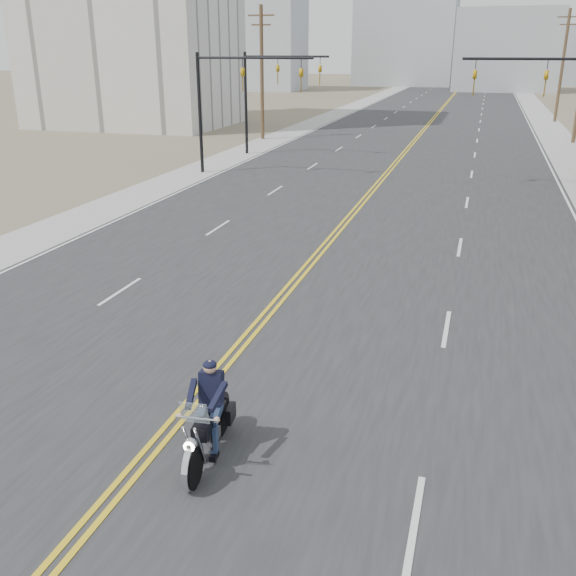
{
  "coord_description": "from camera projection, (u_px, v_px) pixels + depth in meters",
  "views": [
    {
      "loc": [
        5.43,
        -4.51,
        7.15
      ],
      "look_at": [
        1.17,
        9.75,
        1.6
      ],
      "focal_mm": 40.0,
      "sensor_mm": 36.0,
      "label": 1
    }
  ],
  "objects": [
    {
      "name": "haze_bldg_d",
      "position": [
        407.0,
        19.0,
        132.37
      ],
      "size": [
        20.0,
        15.0,
        26.0
      ],
      "primitive_type": "cube",
      "color": "#ADB2B7",
      "rests_on": "ground"
    },
    {
      "name": "utility_pole_e",
      "position": [
        563.0,
        64.0,
        65.49
      ],
      "size": [
        2.2,
        0.3,
        11.0
      ],
      "color": "brown",
      "rests_on": "ground"
    },
    {
      "name": "road",
      "position": [
        434.0,
        118.0,
        70.85
      ],
      "size": [
        20.0,
        200.0,
        0.01
      ],
      "primitive_type": "cube",
      "color": "#303033",
      "rests_on": "ground"
    },
    {
      "name": "traffic_mast_far",
      "position": [
        268.0,
        84.0,
        44.71
      ],
      "size": [
        6.1,
        0.26,
        7.0
      ],
      "color": "black",
      "rests_on": "ground"
    },
    {
      "name": "traffic_mast_right",
      "position": [
        560.0,
        96.0,
        32.6
      ],
      "size": [
        7.1,
        0.26,
        7.0
      ],
      "color": "black",
      "rests_on": "ground"
    },
    {
      "name": "traffic_mast_left",
      "position": [
        231.0,
        90.0,
        37.41
      ],
      "size": [
        7.1,
        0.26,
        7.0
      ],
      "color": "black",
      "rests_on": "ground"
    },
    {
      "name": "haze_bldg_b",
      "position": [
        507.0,
        50.0,
        115.64
      ],
      "size": [
        18.0,
        14.0,
        14.0
      ],
      "primitive_type": "cube",
      "color": "#ADB2B7",
      "rests_on": "ground"
    },
    {
      "name": "haze_bldg_a",
      "position": [
        263.0,
        27.0,
        116.79
      ],
      "size": [
        14.0,
        12.0,
        22.0
      ],
      "primitive_type": "cube",
      "color": "#B7BCC6",
      "rests_on": "ground"
    },
    {
      "name": "utility_pole_left",
      "position": [
        262.0,
        71.0,
        52.54
      ],
      "size": [
        2.2,
        0.3,
        10.5
      ],
      "color": "brown",
      "rests_on": "ground"
    },
    {
      "name": "sidewalk_left",
      "position": [
        332.0,
        115.0,
        73.93
      ],
      "size": [
        3.0,
        200.0,
        0.01
      ],
      "primitive_type": "cube",
      "color": "#A5A5A0",
      "rests_on": "ground"
    },
    {
      "name": "motorcyclist",
      "position": [
        207.0,
        414.0,
        11.64
      ],
      "size": [
        1.25,
        2.46,
        1.85
      ],
      "primitive_type": null,
      "rotation": [
        0.0,
        0.0,
        3.24
      ],
      "color": "black",
      "rests_on": "ground"
    },
    {
      "name": "haze_bldg_f",
      "position": [
        219.0,
        45.0,
        135.33
      ],
      "size": [
        12.0,
        12.0,
        16.0
      ],
      "primitive_type": "cube",
      "color": "#ADB2B7",
      "rests_on": "ground"
    },
    {
      "name": "sidewalk_right",
      "position": [
        544.0,
        121.0,
        67.76
      ],
      "size": [
        3.0,
        200.0,
        0.01
      ],
      "primitive_type": "cube",
      "color": "#A5A5A0",
      "rests_on": "ground"
    }
  ]
}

